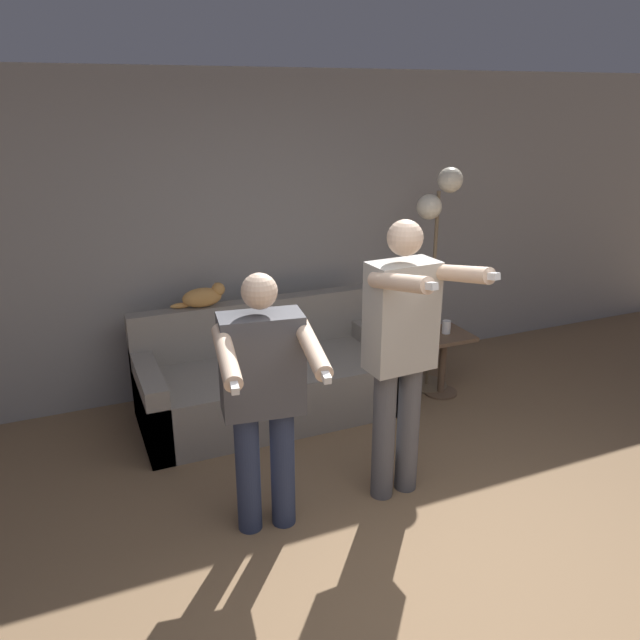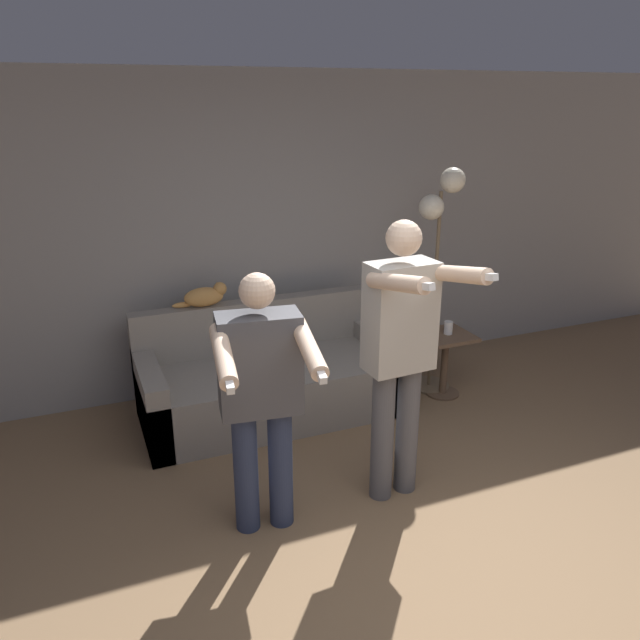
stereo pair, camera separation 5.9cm
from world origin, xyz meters
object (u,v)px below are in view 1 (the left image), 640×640
person_right (402,346)px  side_table (443,351)px  cat (204,297)px  person_left (263,391)px  floor_lamp (437,227)px  couch (269,381)px  cup (446,327)px

person_right → side_table: 1.64m
person_right → cat: person_right is taller
side_table → person_left: bearing=-150.5°
cat → floor_lamp: floor_lamp is taller
couch → side_table: bearing=-9.5°
couch → cat: bearing=140.8°
couch → person_right: bearing=-73.7°
floor_lamp → cup: 0.82m
couch → cup: 1.52m
person_right → floor_lamp: floor_lamp is taller
cat → cup: (1.87, -0.57, -0.33)m
cat → cup: 1.98m
floor_lamp → couch: bearing=177.0°
couch → person_left: size_ratio=1.30×
cat → couch: bearing=-39.2°
side_table → cup: size_ratio=5.08×
person_left → couch: bearing=78.6°
person_right → floor_lamp: (1.04, 1.25, 0.39)m
couch → person_left: bearing=-109.4°
person_left → cat: person_left is taller
person_right → cup: size_ratio=16.32×
cat → side_table: 2.02m
person_left → cup: person_left is taller
person_left → floor_lamp: 2.33m
floor_lamp → person_left: bearing=-146.5°
couch → floor_lamp: (1.43, -0.07, 1.12)m
person_left → cup: 2.23m
person_left → side_table: bearing=37.5°
person_right → cat: 1.84m
side_table → cat: bearing=162.8°
person_left → cat: bearing=95.8°
person_left → cup: size_ratio=14.35×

